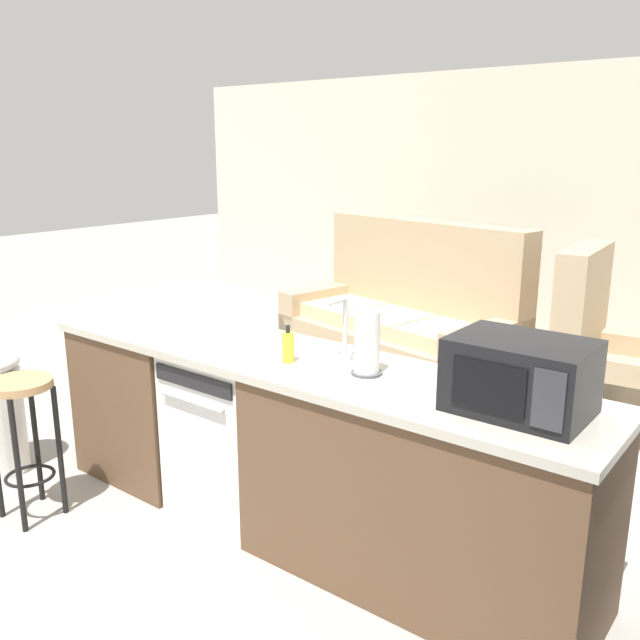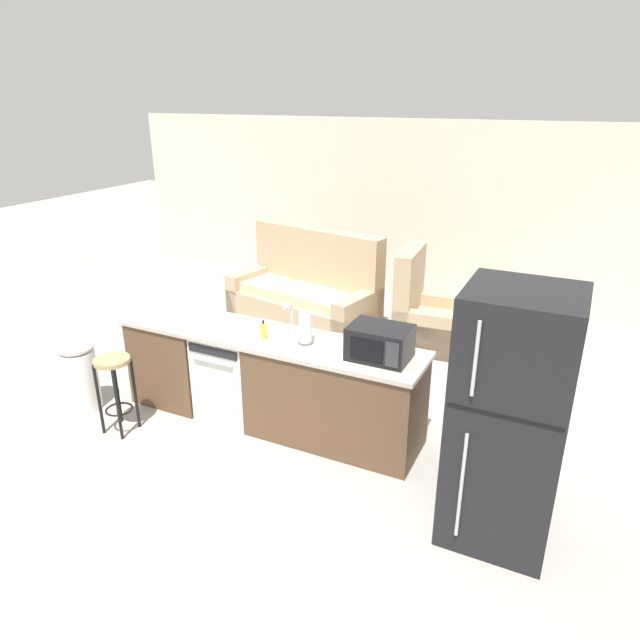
# 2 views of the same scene
# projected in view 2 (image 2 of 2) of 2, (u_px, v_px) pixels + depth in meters

# --- Properties ---
(ground_plane) EXTENTS (24.00, 24.00, 0.00)m
(ground_plane) POSITION_uv_depth(u_px,v_px,m) (257.00, 417.00, 5.55)
(ground_plane) COLOR gray
(wall_back) EXTENTS (10.00, 0.06, 2.60)m
(wall_back) POSITION_uv_depth(u_px,v_px,m) (421.00, 211.00, 8.45)
(wall_back) COLOR beige
(wall_back) RESTS_ON ground_plane
(kitchen_counter) EXTENTS (2.94, 0.66, 0.90)m
(kitchen_counter) POSITION_uv_depth(u_px,v_px,m) (277.00, 384.00, 5.30)
(kitchen_counter) COLOR brown
(kitchen_counter) RESTS_ON ground_plane
(dishwasher) EXTENTS (0.58, 0.61, 0.84)m
(dishwasher) POSITION_uv_depth(u_px,v_px,m) (233.00, 374.00, 5.50)
(dishwasher) COLOR silver
(dishwasher) RESTS_ON ground_plane
(stove_range) EXTENTS (0.76, 0.68, 0.90)m
(stove_range) POSITION_uv_depth(u_px,v_px,m) (522.00, 405.00, 4.89)
(stove_range) COLOR #B7B7BC
(stove_range) RESTS_ON ground_plane
(refrigerator) EXTENTS (0.72, 0.73, 1.83)m
(refrigerator) POSITION_uv_depth(u_px,v_px,m) (509.00, 420.00, 3.80)
(refrigerator) COLOR black
(refrigerator) RESTS_ON ground_plane
(microwave) EXTENTS (0.50, 0.37, 0.28)m
(microwave) POSITION_uv_depth(u_px,v_px,m) (380.00, 343.00, 4.66)
(microwave) COLOR black
(microwave) RESTS_ON kitchen_counter
(sink_faucet) EXTENTS (0.07, 0.18, 0.30)m
(sink_faucet) POSITION_uv_depth(u_px,v_px,m) (291.00, 321.00, 5.12)
(sink_faucet) COLOR silver
(sink_faucet) RESTS_ON kitchen_counter
(paper_towel_roll) EXTENTS (0.14, 0.14, 0.28)m
(paper_towel_roll) POSITION_uv_depth(u_px,v_px,m) (306.00, 328.00, 4.95)
(paper_towel_roll) COLOR #4C4C51
(paper_towel_roll) RESTS_ON kitchen_counter
(soap_bottle) EXTENTS (0.06, 0.06, 0.18)m
(soap_bottle) POSITION_uv_depth(u_px,v_px,m) (264.00, 331.00, 5.06)
(soap_bottle) COLOR yellow
(soap_bottle) RESTS_ON kitchen_counter
(kettle) EXTENTS (0.21, 0.17, 0.19)m
(kettle) POSITION_uv_depth(u_px,v_px,m) (508.00, 350.00, 4.65)
(kettle) COLOR #B2B2B7
(kettle) RESTS_ON stove_range
(bar_stool) EXTENTS (0.32, 0.32, 0.74)m
(bar_stool) POSITION_uv_depth(u_px,v_px,m) (115.00, 379.00, 5.15)
(bar_stool) COLOR tan
(bar_stool) RESTS_ON ground_plane
(trash_bin) EXTENTS (0.35, 0.35, 0.74)m
(trash_bin) POSITION_uv_depth(u_px,v_px,m) (80.00, 374.00, 5.58)
(trash_bin) COLOR white
(trash_bin) RESTS_ON ground_plane
(couch) EXTENTS (2.14, 1.28, 1.27)m
(couch) POSITION_uv_depth(u_px,v_px,m) (308.00, 295.00, 7.69)
(couch) COLOR tan
(couch) RESTS_ON ground_plane
(armchair) EXTENTS (0.86, 0.91, 1.20)m
(armchair) POSITION_uv_depth(u_px,v_px,m) (423.00, 318.00, 7.05)
(armchair) COLOR tan
(armchair) RESTS_ON ground_plane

